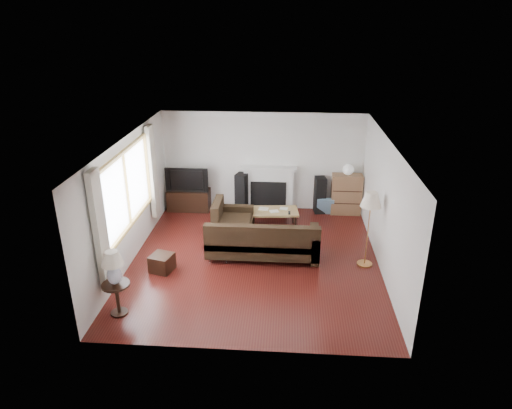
# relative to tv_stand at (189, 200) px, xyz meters

# --- Properties ---
(room) EXTENTS (5.10, 5.60, 2.54)m
(room) POSITION_rel_tv_stand_xyz_m (1.88, -2.48, 0.98)
(room) COLOR #491410
(room) RESTS_ON ground
(window) EXTENTS (0.12, 2.74, 1.54)m
(window) POSITION_rel_tv_stand_xyz_m (-0.57, -2.68, 1.28)
(window) COLOR olive
(window) RESTS_ON room
(curtain_near) EXTENTS (0.10, 0.35, 2.10)m
(curtain_near) POSITION_rel_tv_stand_xyz_m (-0.52, -4.20, 1.13)
(curtain_near) COLOR beige
(curtain_near) RESTS_ON room
(curtain_far) EXTENTS (0.10, 0.35, 2.10)m
(curtain_far) POSITION_rel_tv_stand_xyz_m (-0.52, -1.16, 1.13)
(curtain_far) COLOR beige
(curtain_far) RESTS_ON room
(fireplace) EXTENTS (1.40, 0.26, 1.15)m
(fireplace) POSITION_rel_tv_stand_xyz_m (2.03, 0.16, 0.31)
(fireplace) COLOR white
(fireplace) RESTS_ON room
(tv_stand) EXTENTS (1.07, 0.48, 0.53)m
(tv_stand) POSITION_rel_tv_stand_xyz_m (0.00, 0.00, 0.00)
(tv_stand) COLOR black
(tv_stand) RESTS_ON ground
(television) EXTENTS (1.07, 0.14, 0.62)m
(television) POSITION_rel_tv_stand_xyz_m (0.00, 0.00, 0.58)
(television) COLOR black
(television) RESTS_ON tv_stand
(speaker_left) EXTENTS (0.36, 0.39, 0.98)m
(speaker_left) POSITION_rel_tv_stand_xyz_m (1.36, 0.04, 0.22)
(speaker_left) COLOR black
(speaker_left) RESTS_ON ground
(speaker_right) EXTENTS (0.30, 0.35, 0.93)m
(speaker_right) POSITION_rel_tv_stand_xyz_m (3.33, 0.07, 0.20)
(speaker_right) COLOR black
(speaker_right) RESTS_ON ground
(bookshelf) EXTENTS (0.74, 0.35, 1.02)m
(bookshelf) POSITION_rel_tv_stand_xyz_m (3.98, 0.05, 0.24)
(bookshelf) COLOR brown
(bookshelf) RESTS_ON ground
(globe_lamp) EXTENTS (0.26, 0.26, 0.26)m
(globe_lamp) POSITION_rel_tv_stand_xyz_m (3.98, 0.05, 0.88)
(globe_lamp) COLOR white
(globe_lamp) RESTS_ON bookshelf
(sectional_sofa) EXTENTS (2.49, 1.82, 0.80)m
(sectional_sofa) POSITION_rel_tv_stand_xyz_m (2.03, -2.34, 0.13)
(sectional_sofa) COLOR black
(sectional_sofa) RESTS_ON ground
(coffee_table) EXTENTS (1.16, 0.70, 0.43)m
(coffee_table) POSITION_rel_tv_stand_xyz_m (2.22, -0.90, -0.05)
(coffee_table) COLOR #9F804C
(coffee_table) RESTS_ON ground
(footstool) EXTENTS (0.50, 0.50, 0.34)m
(footstool) POSITION_rel_tv_stand_xyz_m (0.10, -3.04, -0.10)
(footstool) COLOR black
(footstool) RESTS_ON ground
(floor_lamp) EXTENTS (0.44, 0.44, 1.56)m
(floor_lamp) POSITION_rel_tv_stand_xyz_m (4.10, -2.52, 0.51)
(floor_lamp) COLOR #C78845
(floor_lamp) RESTS_ON ground
(side_table) EXTENTS (0.46, 0.46, 0.58)m
(side_table) POSITION_rel_tv_stand_xyz_m (-0.27, -4.46, 0.02)
(side_table) COLOR black
(side_table) RESTS_ON ground
(table_lamp) EXTENTS (0.36, 0.36, 0.59)m
(table_lamp) POSITION_rel_tv_stand_xyz_m (-0.27, -4.46, 0.61)
(table_lamp) COLOR silver
(table_lamp) RESTS_ON side_table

